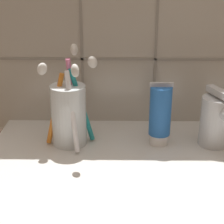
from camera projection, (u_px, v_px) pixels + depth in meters
The scene contains 5 objects.
sink_counter at pixel (152, 165), 65.43cm from camera, with size 59.41×35.07×2.00cm, color silver.
tile_wall_backsplash at pixel (149, 34), 74.42cm from camera, with size 69.41×1.72×41.29cm.
toothbrush_cup at pixel (69, 113), 68.88cm from camera, with size 11.11×10.30×18.47cm.
toothpaste_tube at pixel (160, 114), 68.77cm from camera, with size 4.21×4.01×12.10cm.
sink_faucet at pixel (218, 120), 68.24cm from camera, with size 6.47×10.77×10.92cm.
Camera 1 is at (-6.15, -57.10, 34.46)cm, focal length 60.00 mm.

